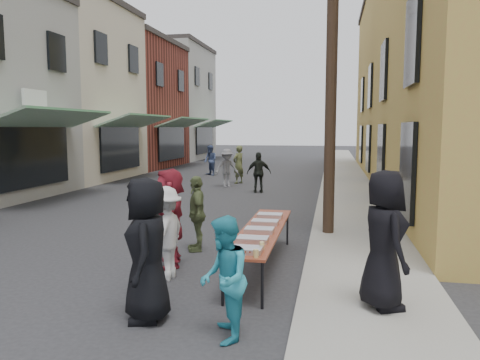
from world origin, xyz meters
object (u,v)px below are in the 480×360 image
at_px(catering_tray_sausage, 245,250).
at_px(server, 384,239).
at_px(guest_front_a, 147,249).
at_px(utility_pole_far, 333,101).
at_px(guest_front_c, 224,279).
at_px(serving_table, 262,231).
at_px(utility_pole_near, 332,43).
at_px(utility_pole_mid, 333,87).

xyz_separation_m(catering_tray_sausage, server, (1.94, -0.08, 0.27)).
bearing_deg(guest_front_a, utility_pole_far, 157.60).
bearing_deg(guest_front_c, serving_table, 165.18).
distance_m(utility_pole_far, server, 28.82).
height_order(utility_pole_near, utility_pole_far, same).
bearing_deg(utility_pole_near, catering_tray_sausage, -104.46).
relative_size(utility_pole_mid, catering_tray_sausage, 18.00).
bearing_deg(guest_front_c, utility_pole_far, 163.34).
height_order(serving_table, guest_front_c, guest_front_c).
bearing_deg(catering_tray_sausage, guest_front_a, -143.05).
relative_size(utility_pole_mid, guest_front_c, 5.90).
xyz_separation_m(utility_pole_mid, server, (0.78, -16.60, -3.44)).
relative_size(catering_tray_sausage, server, 0.26).
xyz_separation_m(utility_pole_mid, catering_tray_sausage, (-1.17, -16.52, -3.71)).
distance_m(utility_pole_mid, server, 16.97).
height_order(utility_pole_mid, serving_table, utility_pole_mid).
height_order(utility_pole_near, guest_front_a, utility_pole_near).
distance_m(utility_pole_far, catering_tray_sausage, 28.79).
relative_size(utility_pole_far, catering_tray_sausage, 18.00).
relative_size(utility_pole_near, utility_pole_far, 1.00).
relative_size(catering_tray_sausage, guest_front_c, 0.33).
height_order(serving_table, server, server).
distance_m(utility_pole_near, utility_pole_far, 24.00).
height_order(utility_pole_near, guest_front_c, utility_pole_near).
height_order(utility_pole_mid, utility_pole_far, same).
bearing_deg(utility_pole_near, guest_front_c, -101.58).
distance_m(serving_table, guest_front_a, 2.80).
relative_size(catering_tray_sausage, guest_front_a, 0.26).
bearing_deg(utility_pole_far, utility_pole_mid, -90.00).
bearing_deg(serving_table, server, -41.71).
distance_m(utility_pole_mid, guest_front_a, 17.91).
bearing_deg(utility_pole_far, guest_front_a, -94.54).
relative_size(utility_pole_near, serving_table, 2.25).
xyz_separation_m(utility_pole_mid, guest_front_a, (-2.34, -17.40, -3.54)).
bearing_deg(utility_pole_near, utility_pole_mid, 90.00).
bearing_deg(catering_tray_sausage, utility_pole_near, 75.54).
xyz_separation_m(guest_front_a, server, (3.11, 0.80, 0.09)).
bearing_deg(utility_pole_mid, catering_tray_sausage, -94.04).
distance_m(utility_pole_mid, utility_pole_far, 12.00).
xyz_separation_m(catering_tray_sausage, guest_front_c, (-0.02, -1.28, -0.03)).
height_order(guest_front_c, server, server).
bearing_deg(guest_front_c, utility_pole_mid, 161.81).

